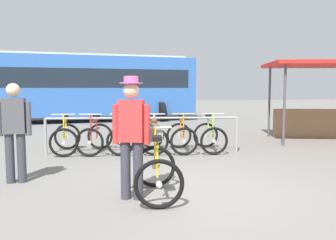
{
  "coord_description": "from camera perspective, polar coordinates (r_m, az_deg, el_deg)",
  "views": [
    {
      "loc": [
        -0.89,
        -5.19,
        1.56
      ],
      "look_at": [
        -0.28,
        0.89,
        1.0
      ],
      "focal_mm": 37.32,
      "sensor_mm": 36.0,
      "label": 1
    }
  ],
  "objects": [
    {
      "name": "person_with_featured_bike",
      "position": [
        4.87,
        -5.98,
        -2.01
      ],
      "size": [
        0.52,
        0.32,
        1.72
      ],
      "color": "#383842",
      "rests_on": "ground"
    },
    {
      "name": "ground_plane",
      "position": [
        5.49,
        3.95,
        -11.28
      ],
      "size": [
        80.0,
        80.0,
        0.0
      ],
      "primitive_type": "plane",
      "color": "slate"
    },
    {
      "name": "racked_bike_white",
      "position": [
        8.54,
        -2.47,
        -2.8
      ],
      "size": [
        0.67,
        1.12,
        0.98
      ],
      "color": "black",
      "rests_on": "ground"
    },
    {
      "name": "racked_bike_red",
      "position": [
        8.62,
        -11.83,
        -2.83
      ],
      "size": [
        0.81,
        1.2,
        0.98
      ],
      "color": "black",
      "rests_on": "ground"
    },
    {
      "name": "featured_bicycle",
      "position": [
        5.13,
        -1.97,
        -6.86
      ],
      "size": [
        0.67,
        1.21,
        1.09
      ],
      "color": "black",
      "rests_on": "ground"
    },
    {
      "name": "racked_bike_yellow",
      "position": [
        8.75,
        -16.38,
        -2.81
      ],
      "size": [
        0.77,
        1.17,
        0.98
      ],
      "color": "black",
      "rests_on": "ground"
    },
    {
      "name": "racked_bike_blue",
      "position": [
        8.55,
        -7.17,
        -2.82
      ],
      "size": [
        0.82,
        1.2,
        0.98
      ],
      "color": "black",
      "rests_on": "ground"
    },
    {
      "name": "pedestrian_with_backpack",
      "position": [
        6.24,
        -23.74,
        -0.93
      ],
      "size": [
        0.53,
        0.36,
        1.64
      ],
      "color": "#383842",
      "rests_on": "ground"
    },
    {
      "name": "market_stall",
      "position": [
        11.46,
        23.24,
        3.99
      ],
      "size": [
        3.43,
        2.77,
        2.3
      ],
      "color": "#4C4C51",
      "rests_on": "ground"
    },
    {
      "name": "racked_bike_lime",
      "position": [
        8.69,
        6.81,
        -2.69
      ],
      "size": [
        0.68,
        1.13,
        0.98
      ],
      "color": "black",
      "rests_on": "ground"
    },
    {
      "name": "bike_rack_rail",
      "position": [
        8.32,
        -4.14,
        -0.7
      ],
      "size": [
        4.61,
        0.2,
        0.88
      ],
      "color": "#99999E",
      "rests_on": "ground"
    },
    {
      "name": "bus_distant",
      "position": [
        16.99,
        -12.96,
        5.71
      ],
      "size": [
        10.3,
        4.75,
        3.08
      ],
      "color": "#3366B7",
      "rests_on": "ground"
    },
    {
      "name": "racked_bike_orange",
      "position": [
        8.59,
        2.21,
        -2.75
      ],
      "size": [
        0.67,
        1.09,
        0.97
      ],
      "color": "black",
      "rests_on": "ground"
    }
  ]
}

